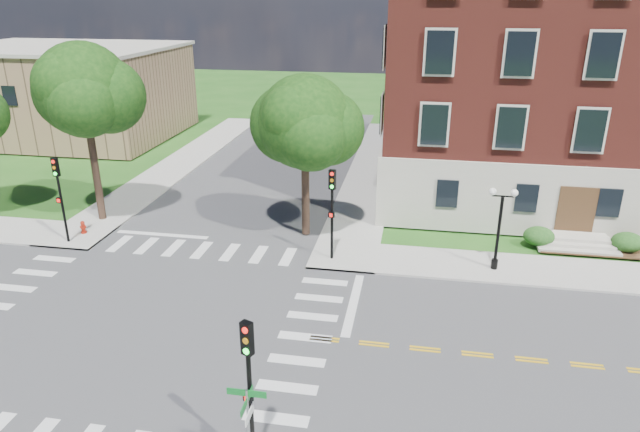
% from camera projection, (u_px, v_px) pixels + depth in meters
% --- Properties ---
extents(ground, '(160.00, 160.00, 0.00)m').
position_uv_depth(ground, '(140.00, 321.00, 24.30)').
color(ground, '#1F5317').
rests_on(ground, ground).
extents(road_ew, '(90.00, 12.00, 0.01)m').
position_uv_depth(road_ew, '(140.00, 321.00, 24.29)').
color(road_ew, '#3D3D3F').
rests_on(road_ew, ground).
extents(road_ns, '(12.00, 90.00, 0.01)m').
position_uv_depth(road_ns, '(140.00, 321.00, 24.29)').
color(road_ns, '#3D3D3F').
rests_on(road_ns, ground).
extents(sidewalk_ne, '(34.00, 34.00, 0.12)m').
position_uv_depth(sidewalk_ne, '(481.00, 213.00, 35.84)').
color(sidewalk_ne, '#9E9B93').
rests_on(sidewalk_ne, ground).
extents(sidewalk_nw, '(34.00, 34.00, 0.12)m').
position_uv_depth(sidewalk_nw, '(40.00, 186.00, 40.86)').
color(sidewalk_nw, '#9E9B93').
rests_on(sidewalk_nw, ground).
extents(crosswalk_east, '(2.20, 10.20, 0.02)m').
position_uv_depth(crosswalk_east, '(305.00, 337.00, 23.12)').
color(crosswalk_east, silver).
rests_on(crosswalk_east, ground).
extents(stop_bar_east, '(0.40, 5.50, 0.00)m').
position_uv_depth(stop_bar_east, '(353.00, 304.00, 25.61)').
color(stop_bar_east, silver).
rests_on(stop_bar_east, ground).
extents(main_building, '(30.60, 22.40, 16.50)m').
position_uv_depth(main_building, '(621.00, 69.00, 37.45)').
color(main_building, '#BDB6A7').
rests_on(main_building, ground).
extents(secondary_building, '(20.40, 15.40, 8.30)m').
position_uv_depth(secondary_building, '(65.00, 91.00, 53.78)').
color(secondary_building, '#926E50').
rests_on(secondary_building, ground).
extents(tree_c, '(5.34, 5.34, 10.48)m').
position_uv_depth(tree_c, '(83.00, 90.00, 32.06)').
color(tree_c, black).
rests_on(tree_c, ground).
extents(tree_d, '(5.09, 5.09, 9.02)m').
position_uv_depth(tree_d, '(305.00, 122.00, 30.41)').
color(tree_d, black).
rests_on(tree_d, ground).
extents(traffic_signal_se, '(0.38, 0.46, 4.80)m').
position_uv_depth(traffic_signal_se, '(249.00, 377.00, 15.72)').
color(traffic_signal_se, black).
rests_on(traffic_signal_se, ground).
extents(traffic_signal_ne, '(0.37, 0.43, 4.80)m').
position_uv_depth(traffic_signal_ne, '(332.00, 203.00, 28.57)').
color(traffic_signal_ne, black).
rests_on(traffic_signal_ne, ground).
extents(traffic_signal_nw, '(0.35, 0.39, 4.80)m').
position_uv_depth(traffic_signal_nw, '(59.00, 189.00, 30.57)').
color(traffic_signal_nw, black).
rests_on(traffic_signal_nw, ground).
extents(twin_lamp_west, '(1.36, 0.36, 4.23)m').
position_uv_depth(twin_lamp_west, '(499.00, 224.00, 27.73)').
color(twin_lamp_west, black).
rests_on(twin_lamp_west, ground).
extents(street_sign_pole, '(1.10, 1.10, 3.10)m').
position_uv_depth(street_sign_pole, '(248.00, 417.00, 15.47)').
color(street_sign_pole, gray).
rests_on(street_sign_pole, ground).
extents(fire_hydrant, '(0.35, 0.35, 0.75)m').
position_uv_depth(fire_hydrant, '(83.00, 228.00, 32.66)').
color(fire_hydrant, maroon).
rests_on(fire_hydrant, ground).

